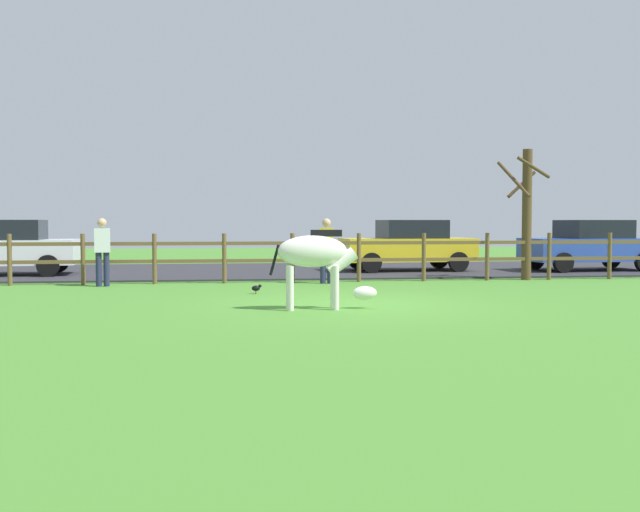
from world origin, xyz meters
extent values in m
plane|color=#47842D|center=(0.00, 0.00, 0.00)|extent=(60.00, 60.00, 0.00)
cube|color=#2D2D33|center=(0.00, 9.30, 0.03)|extent=(28.00, 7.40, 0.05)
cylinder|color=brown|center=(-7.55, 5.00, 0.63)|extent=(0.11, 0.11, 1.26)
cylinder|color=brown|center=(-5.82, 5.00, 0.63)|extent=(0.11, 0.11, 1.26)
cylinder|color=brown|center=(-4.09, 5.00, 0.63)|extent=(0.11, 0.11, 1.26)
cylinder|color=brown|center=(-2.36, 5.00, 0.63)|extent=(0.11, 0.11, 1.26)
cylinder|color=brown|center=(-0.64, 5.00, 0.63)|extent=(0.11, 0.11, 1.26)
cylinder|color=brown|center=(1.09, 5.00, 0.63)|extent=(0.11, 0.11, 1.26)
cylinder|color=brown|center=(2.82, 5.00, 0.63)|extent=(0.11, 0.11, 1.26)
cylinder|color=brown|center=(4.54, 5.00, 0.63)|extent=(0.11, 0.11, 1.26)
cylinder|color=brown|center=(6.27, 5.00, 0.63)|extent=(0.11, 0.11, 1.26)
cylinder|color=brown|center=(8.00, 5.00, 0.63)|extent=(0.11, 0.11, 1.26)
cube|color=brown|center=(-0.64, 5.00, 0.57)|extent=(20.73, 0.06, 0.09)
cube|color=brown|center=(-0.64, 5.00, 1.01)|extent=(20.73, 0.06, 0.09)
cylinder|color=#513A23|center=(5.66, 5.07, 1.74)|extent=(0.25, 0.25, 3.48)
cylinder|color=#513A23|center=(5.18, 4.84, 2.67)|extent=(0.57, 1.05, 1.00)
cylinder|color=#513A23|center=(5.64, 4.65, 2.97)|extent=(0.90, 0.13, 0.58)
cylinder|color=#513A23|center=(5.66, 5.45, 2.57)|extent=(0.81, 0.10, 0.75)
ellipsoid|color=white|center=(-0.81, -0.72, 1.03)|extent=(1.24, 0.49, 0.56)
cylinder|color=white|center=(-0.41, -0.57, 0.39)|extent=(0.11, 0.11, 0.78)
cylinder|color=white|center=(-0.41, -0.85, 0.39)|extent=(0.11, 0.11, 0.78)
cylinder|color=white|center=(-1.21, -0.58, 0.39)|extent=(0.11, 0.11, 0.78)
cylinder|color=white|center=(-1.21, -0.86, 0.39)|extent=(0.11, 0.11, 0.78)
cylinder|color=white|center=(-0.28, -0.71, 0.84)|extent=(0.59, 0.25, 0.51)
ellipsoid|color=white|center=(0.14, -0.71, 0.28)|extent=(0.44, 0.20, 0.24)
cube|color=black|center=(-0.56, -0.72, 1.35)|extent=(0.56, 0.05, 0.12)
cylinder|color=black|center=(-1.48, -0.73, 0.88)|extent=(0.19, 0.05, 0.54)
cylinder|color=black|center=(-1.69, 2.22, 0.03)|extent=(0.01, 0.01, 0.06)
cylinder|color=black|center=(-1.69, 2.18, 0.03)|extent=(0.01, 0.01, 0.06)
ellipsoid|color=black|center=(-1.69, 2.20, 0.12)|extent=(0.18, 0.10, 0.12)
sphere|color=black|center=(-1.60, 2.20, 0.17)|extent=(0.07, 0.07, 0.07)
cube|color=white|center=(-8.56, 7.95, 0.70)|extent=(4.10, 1.96, 0.70)
cube|color=black|center=(-8.41, 7.96, 1.33)|extent=(2.00, 1.69, 0.56)
cylinder|color=black|center=(-7.16, 7.19, 0.35)|extent=(0.61, 0.22, 0.60)
cylinder|color=black|center=(-7.27, 8.88, 0.35)|extent=(0.61, 0.22, 0.60)
cube|color=yellow|center=(3.22, 8.35, 0.70)|extent=(4.09, 1.92, 0.70)
cube|color=black|center=(3.37, 8.36, 1.33)|extent=(1.98, 1.67, 0.56)
cylinder|color=black|center=(1.92, 7.43, 0.35)|extent=(0.61, 0.21, 0.60)
cylinder|color=black|center=(1.82, 9.12, 0.35)|extent=(0.61, 0.21, 0.60)
cylinder|color=black|center=(4.61, 7.58, 0.35)|extent=(0.61, 0.21, 0.60)
cylinder|color=black|center=(4.52, 9.27, 0.35)|extent=(0.61, 0.21, 0.60)
cube|color=#2D4CAD|center=(8.83, 7.73, 0.70)|extent=(4.11, 1.99, 0.70)
cube|color=black|center=(8.98, 7.74, 1.33)|extent=(2.01, 1.70, 0.56)
cylinder|color=black|center=(7.55, 6.78, 0.35)|extent=(0.61, 0.22, 0.60)
cylinder|color=black|center=(7.42, 8.47, 0.35)|extent=(0.61, 0.22, 0.60)
cylinder|color=black|center=(10.12, 8.67, 0.35)|extent=(0.61, 0.22, 0.60)
cylinder|color=#232847|center=(0.10, 4.61, 0.41)|extent=(0.14, 0.14, 0.82)
cylinder|color=#232847|center=(0.28, 4.59, 0.41)|extent=(0.14, 0.14, 0.82)
cube|color=gold|center=(0.19, 4.60, 1.11)|extent=(0.38, 0.26, 0.58)
sphere|color=tan|center=(0.19, 4.60, 1.53)|extent=(0.22, 0.22, 0.22)
cylinder|color=#232847|center=(-5.36, 4.47, 0.41)|extent=(0.14, 0.14, 0.82)
cylinder|color=#232847|center=(-5.18, 4.49, 0.41)|extent=(0.14, 0.14, 0.82)
cube|color=silver|center=(-5.27, 4.48, 1.11)|extent=(0.38, 0.26, 0.58)
sphere|color=tan|center=(-5.27, 4.48, 1.53)|extent=(0.22, 0.22, 0.22)
camera|label=1|loc=(-2.33, -13.38, 1.55)|focal=40.61mm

